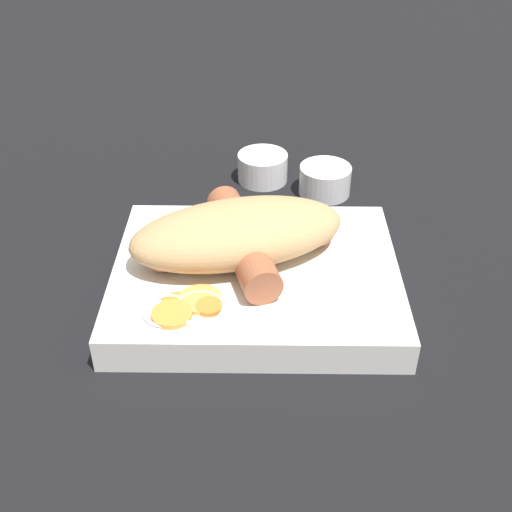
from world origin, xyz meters
TOP-DOWN VIEW (x-y plane):
  - ground_plane at (0.00, 0.00)m, footprint 3.00×3.00m
  - food_tray at (0.00, 0.00)m, footprint 0.24×0.19m
  - bread_roll at (-0.02, 0.01)m, footprint 0.20×0.13m
  - sausage at (-0.01, 0.01)m, footprint 0.16×0.14m
  - pickled_veggies at (-0.05, -0.06)m, footprint 0.07×0.06m
  - condiment_cup_near at (0.07, 0.17)m, footprint 0.06×0.06m
  - condiment_cup_far at (0.01, 0.20)m, footprint 0.06×0.06m

SIDE VIEW (x-z plane):
  - ground_plane at x=0.00m, z-range 0.00..0.00m
  - condiment_cup_near at x=0.07m, z-range 0.00..0.03m
  - condiment_cup_far at x=0.01m, z-range 0.00..0.03m
  - food_tray at x=0.00m, z-range 0.00..0.03m
  - pickled_veggies at x=-0.05m, z-range 0.03..0.03m
  - sausage at x=-0.01m, z-range 0.03..0.06m
  - bread_roll at x=-0.02m, z-range 0.03..0.08m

